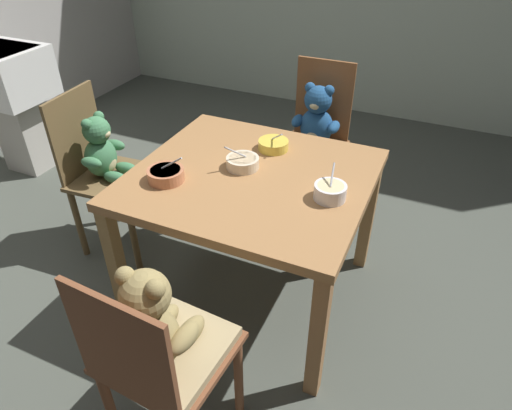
% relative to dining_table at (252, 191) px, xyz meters
% --- Properties ---
extents(ground_plane, '(5.20, 5.20, 0.04)m').
position_rel_dining_table_xyz_m(ground_plane, '(0.00, 0.00, -0.64)').
color(ground_plane, '#494E45').
extents(dining_table, '(1.03, 0.95, 0.71)m').
position_rel_dining_table_xyz_m(dining_table, '(0.00, 0.00, 0.00)').
color(dining_table, '#9D6D40').
rests_on(dining_table, ground_plane).
extents(teddy_chair_near_front, '(0.43, 0.42, 0.88)m').
position_rel_dining_table_xyz_m(teddy_chair_near_front, '(0.05, -0.84, -0.05)').
color(teddy_chair_near_front, brown).
rests_on(teddy_chair_near_front, ground_plane).
extents(teddy_chair_near_left, '(0.44, 0.43, 0.91)m').
position_rel_dining_table_xyz_m(teddy_chair_near_left, '(-0.89, 0.05, -0.07)').
color(teddy_chair_near_left, brown).
rests_on(teddy_chair_near_left, ground_plane).
extents(teddy_chair_far_center, '(0.38, 0.38, 0.94)m').
position_rel_dining_table_xyz_m(teddy_chair_far_center, '(0.04, 0.85, -0.05)').
color(teddy_chair_far_center, brown).
rests_on(teddy_chair_far_center, ground_plane).
extents(porridge_bowl_cream_center, '(0.15, 0.15, 0.12)m').
position_rel_dining_table_xyz_m(porridge_bowl_cream_center, '(-0.06, 0.04, 0.12)').
color(porridge_bowl_cream_center, beige).
rests_on(porridge_bowl_cream_center, dining_table).
extents(porridge_bowl_terracotta_near_left, '(0.17, 0.16, 0.13)m').
position_rel_dining_table_xyz_m(porridge_bowl_terracotta_near_left, '(-0.32, -0.19, 0.12)').
color(porridge_bowl_terracotta_near_left, '#BF744F').
rests_on(porridge_bowl_terracotta_near_left, dining_table).
extents(porridge_bowl_yellow_far_center, '(0.15, 0.15, 0.12)m').
position_rel_dining_table_xyz_m(porridge_bowl_yellow_far_center, '(0.00, 0.26, 0.11)').
color(porridge_bowl_yellow_far_center, gold).
rests_on(porridge_bowl_yellow_far_center, dining_table).
extents(porridge_bowl_white_near_right, '(0.13, 0.14, 0.13)m').
position_rel_dining_table_xyz_m(porridge_bowl_white_near_right, '(0.37, -0.04, 0.12)').
color(porridge_bowl_white_near_right, silver).
rests_on(porridge_bowl_white_near_right, dining_table).
extents(sink_basin, '(0.47, 0.45, 0.88)m').
position_rel_dining_table_xyz_m(sink_basin, '(-2.05, 0.51, -0.05)').
color(sink_basin, '#B7B2A8').
rests_on(sink_basin, ground_plane).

